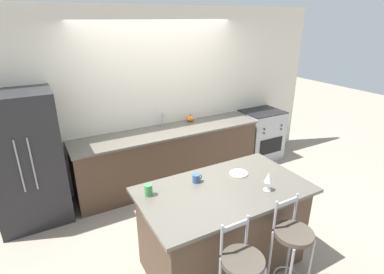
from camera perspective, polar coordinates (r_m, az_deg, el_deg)
The scene contains 14 objects.
ground_plane at distance 4.73m, azimuth -2.22°, elevation -10.46°, with size 18.00×18.00×0.00m, color gray.
wall_back at distance 4.80m, azimuth -6.38°, elevation 7.54°, with size 6.00×0.07×2.70m.
back_counter at distance 4.82m, azimuth -4.39°, elevation -3.67°, with size 2.96×0.70×0.91m.
sink_faucet at distance 4.77m, azimuth -5.62°, elevation 3.68°, with size 0.02×0.13×0.22m.
kitchen_island at distance 3.32m, azimuth 5.88°, elevation -16.58°, with size 1.71×0.98×0.94m.
refrigerator at distance 4.28m, azimuth -28.98°, elevation -3.87°, with size 0.83×0.71×1.73m.
oven_range at distance 5.80m, azimuth 12.88°, elevation 0.44°, with size 0.72×0.62×0.93m.
bar_stool_near at distance 2.69m, azimuth 9.37°, elevation -24.22°, with size 0.35×0.35×1.04m.
bar_stool_far at distance 3.02m, azimuth 18.41°, elevation -18.95°, with size 0.35×0.35×1.04m.
dinner_plate at distance 3.33m, azimuth 8.90°, elevation -6.82°, with size 0.20×0.20×0.02m.
wine_glass at distance 3.04m, azimuth 14.36°, elevation -7.57°, with size 0.08×0.08×0.19m.
coffee_mug at distance 3.13m, azimuth 0.84°, elevation -7.84°, with size 0.11×0.08×0.09m.
tumbler_cup at distance 2.93m, azimuth -8.29°, elevation -9.96°, with size 0.08×0.08×0.11m.
pumpkin_decoration at distance 4.99m, azimuth -0.33°, elevation 3.53°, with size 0.12×0.12×0.12m.
Camera 1 is at (-1.77, -3.58, 2.53)m, focal length 28.00 mm.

